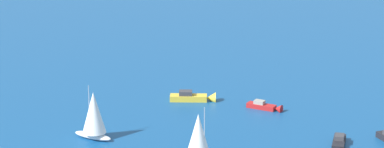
# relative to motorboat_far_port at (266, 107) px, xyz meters

# --- Properties ---
(motorboat_far_port) EXTENTS (8.21, 6.27, 2.42)m
(motorboat_far_port) POSITION_rel_motorboat_far_port_xyz_m (0.00, 0.00, 0.00)
(motorboat_far_port) COLOR #B21E1E
(motorboat_far_port) RESTS_ON ground_plane
(sailboat_offshore) EXTENTS (9.57, 8.03, 12.66)m
(sailboat_offshore) POSITION_rel_motorboat_far_port_xyz_m (-22.75, 31.45, 5.12)
(sailboat_offshore) COLOR #9E9993
(sailboat_offshore) RESTS_ON ground_plane
(sailboat_outer_ring_a) EXTENTS (8.88, 6.90, 11.43)m
(sailboat_outer_ring_a) POSITION_rel_motorboat_far_port_xyz_m (2.28, 41.71, 4.56)
(sailboat_outer_ring_a) COLOR white
(sailboat_outer_ring_a) RESTS_ON ground_plane
(motorboat_outer_ring_b) EXTENTS (8.08, 10.71, 3.15)m
(motorboat_outer_ring_b) POSITION_rel_motorboat_far_port_xyz_m (13.63, 11.04, 0.20)
(motorboat_outer_ring_b) COLOR gold
(motorboat_outer_ring_b) RESTS_ON ground_plane
(motorboat_outer_ring_c) EXTENTS (8.25, 8.19, 2.68)m
(motorboat_outer_ring_c) POSITION_rel_motorboat_far_port_xyz_m (-26.81, 1.19, 0.07)
(motorboat_outer_ring_c) COLOR black
(motorboat_outer_ring_c) RESTS_ON ground_plane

